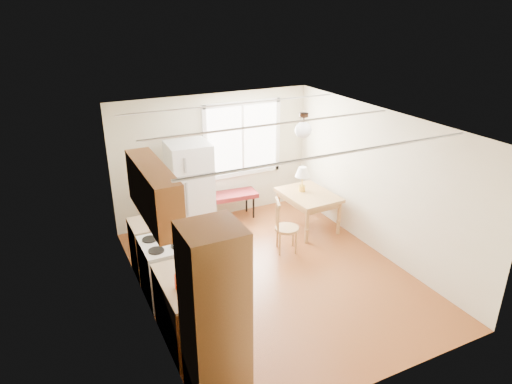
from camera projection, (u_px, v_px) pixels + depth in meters
room_shell at (275, 204)px, 6.86m from camera, size 4.60×5.60×2.62m
kitchen_run at (179, 276)px, 5.79m from camera, size 0.65×3.40×2.20m
window_unit at (243, 139)px, 9.03m from camera, size 1.64×0.05×1.51m
pendant_light at (303, 129)px, 7.09m from camera, size 0.26×0.26×0.40m
refrigerator at (190, 190)px, 8.32m from camera, size 0.76×0.78×1.78m
bench at (227, 197)px, 9.04m from camera, size 1.23×0.54×0.55m
dining_table at (308, 198)px, 8.66m from camera, size 0.91×1.19×0.72m
chair at (282, 223)px, 7.86m from camera, size 0.46×0.46×0.95m
table_lamp at (303, 174)px, 8.59m from camera, size 0.28×0.28×0.49m
coffee_maker at (196, 293)px, 5.16m from camera, size 0.21×0.25×0.33m
kettle at (180, 281)px, 5.43m from camera, size 0.12×0.12×0.24m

